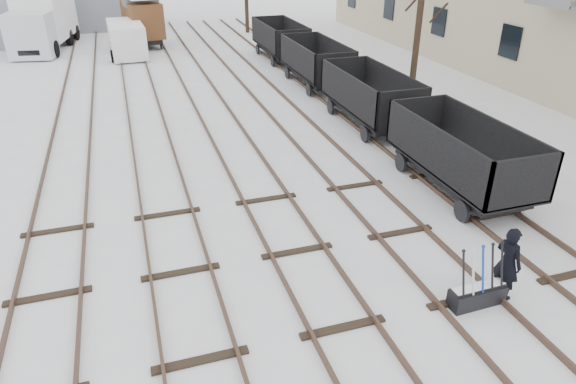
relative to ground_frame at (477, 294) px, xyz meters
name	(u,v)px	position (x,y,z in m)	size (l,w,h in m)	color
ground	(343,329)	(-3.14, 0.18, -0.28)	(120.00, 120.00, 0.00)	white
tracks	(218,119)	(-3.14, 13.85, -0.21)	(13.90, 52.00, 0.16)	black
ground_frame	(477,294)	(0.00, 0.00, 0.00)	(1.31, 0.46, 1.49)	black
worker	(508,263)	(0.75, 0.10, 0.61)	(0.65, 0.43, 1.78)	black
freight_wagon_a	(459,165)	(2.86, 5.03, 0.58)	(2.21, 5.52, 2.26)	black
freight_wagon_b	(369,105)	(2.86, 11.43, 0.58)	(2.21, 5.52, 2.26)	black
freight_wagon_c	(316,69)	(2.86, 17.83, 0.58)	(2.21, 5.52, 2.26)	black
freight_wagon_d	(280,45)	(2.86, 24.23, 0.58)	(2.21, 5.52, 2.26)	black
box_van_wagon	(142,18)	(-5.05, 30.89, 1.65)	(2.86, 4.61, 3.31)	black
lorry	(43,20)	(-11.47, 31.91, 1.63)	(3.64, 8.47, 3.71)	black
panel_van	(127,39)	(-6.30, 28.01, 0.82)	(2.26, 4.88, 2.12)	white
tree_near	(417,38)	(6.15, 13.64, 2.71)	(0.30, 0.30, 5.99)	black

